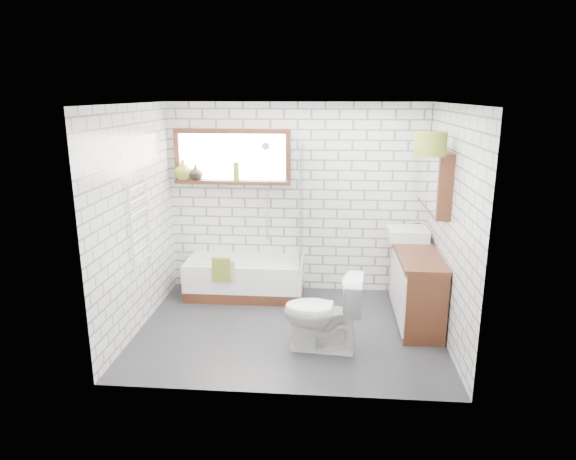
# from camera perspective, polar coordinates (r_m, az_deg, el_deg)

# --- Properties ---
(floor) EXTENTS (3.40, 2.60, 0.01)m
(floor) POSITION_cam_1_polar(r_m,az_deg,el_deg) (5.96, 0.13, -11.00)
(floor) COLOR #26262A
(floor) RESTS_ON ground
(ceiling) EXTENTS (3.40, 2.60, 0.01)m
(ceiling) POSITION_cam_1_polar(r_m,az_deg,el_deg) (5.36, 0.15, 13.91)
(ceiling) COLOR white
(ceiling) RESTS_ON ground
(wall_back) EXTENTS (3.40, 0.01, 2.50)m
(wall_back) POSITION_cam_1_polar(r_m,az_deg,el_deg) (6.79, 1.04, 3.47)
(wall_back) COLOR white
(wall_back) RESTS_ON ground
(wall_front) EXTENTS (3.40, 0.01, 2.50)m
(wall_front) POSITION_cam_1_polar(r_m,az_deg,el_deg) (4.28, -1.28, -3.50)
(wall_front) COLOR white
(wall_front) RESTS_ON ground
(wall_left) EXTENTS (0.01, 2.60, 2.50)m
(wall_left) POSITION_cam_1_polar(r_m,az_deg,el_deg) (5.91, -16.58, 1.09)
(wall_left) COLOR white
(wall_left) RESTS_ON ground
(wall_right) EXTENTS (0.01, 2.60, 2.50)m
(wall_right) POSITION_cam_1_polar(r_m,az_deg,el_deg) (5.65, 17.64, 0.39)
(wall_right) COLOR white
(wall_right) RESTS_ON ground
(window) EXTENTS (1.52, 0.16, 0.68)m
(window) POSITION_cam_1_polar(r_m,az_deg,el_deg) (6.77, -6.24, 8.06)
(window) COLOR #3A1B10
(window) RESTS_ON wall_back
(towel_radiator) EXTENTS (0.06, 0.52, 1.00)m
(towel_radiator) POSITION_cam_1_polar(r_m,az_deg,el_deg) (5.90, -16.13, 0.61)
(towel_radiator) COLOR white
(towel_radiator) RESTS_ON wall_left
(mirror_cabinet) EXTENTS (0.16, 1.20, 0.70)m
(mirror_cabinet) POSITION_cam_1_polar(r_m,az_deg,el_deg) (6.13, 15.96, 5.44)
(mirror_cabinet) COLOR #3A1B10
(mirror_cabinet) RESTS_ON wall_right
(shower_riser) EXTENTS (0.02, 0.02, 1.30)m
(shower_riser) POSITION_cam_1_polar(r_m,az_deg,el_deg) (6.77, -2.37, 4.28)
(shower_riser) COLOR silver
(shower_riser) RESTS_ON wall_back
(bathtub) EXTENTS (1.52, 0.67, 0.49)m
(bathtub) POSITION_cam_1_polar(r_m,az_deg,el_deg) (6.82, -4.78, -5.32)
(bathtub) COLOR white
(bathtub) RESTS_ON floor
(shower_screen) EXTENTS (0.02, 0.72, 1.50)m
(shower_screen) POSITION_cam_1_polar(r_m,az_deg,el_deg) (6.46, 1.54, 2.79)
(shower_screen) COLOR white
(shower_screen) RESTS_ON bathtub
(towel_green) EXTENTS (0.23, 0.06, 0.31)m
(towel_green) POSITION_cam_1_polar(r_m,az_deg,el_deg) (6.47, -7.40, -4.38)
(towel_green) COLOR olive
(towel_green) RESTS_ON bathtub
(towel_beige) EXTENTS (0.19, 0.05, 0.25)m
(towel_beige) POSITION_cam_1_polar(r_m,az_deg,el_deg) (6.46, -6.74, -4.41)
(towel_beige) COLOR tan
(towel_beige) RESTS_ON bathtub
(vanity) EXTENTS (0.47, 1.47, 0.84)m
(vanity) POSITION_cam_1_polar(r_m,az_deg,el_deg) (6.25, 14.03, -5.94)
(vanity) COLOR #3A1B10
(vanity) RESTS_ON floor
(basin) EXTENTS (0.48, 0.42, 0.14)m
(basin) POSITION_cam_1_polar(r_m,az_deg,el_deg) (6.54, 13.14, -0.43)
(basin) COLOR white
(basin) RESTS_ON vanity
(tap) EXTENTS (0.04, 0.04, 0.16)m
(tap) POSITION_cam_1_polar(r_m,az_deg,el_deg) (6.55, 14.56, 0.07)
(tap) COLOR silver
(tap) RESTS_ON vanity
(toilet) EXTENTS (0.54, 0.85, 0.83)m
(toilet) POSITION_cam_1_polar(r_m,az_deg,el_deg) (5.37, 3.86, -9.14)
(toilet) COLOR white
(toilet) RESTS_ON floor
(vase_olive) EXTENTS (0.28, 0.28, 0.26)m
(vase_olive) POSITION_cam_1_polar(r_m,az_deg,el_deg) (6.92, -11.56, 6.41)
(vase_olive) COLOR olive
(vase_olive) RESTS_ON window
(vase_dark) EXTENTS (0.25, 0.25, 0.20)m
(vase_dark) POSITION_cam_1_polar(r_m,az_deg,el_deg) (6.88, -10.23, 6.16)
(vase_dark) COLOR black
(vase_dark) RESTS_ON window
(bottle) EXTENTS (0.08, 0.08, 0.24)m
(bottle) POSITION_cam_1_polar(r_m,az_deg,el_deg) (6.76, -5.76, 6.33)
(bottle) COLOR olive
(bottle) RESTS_ON window
(pendant) EXTENTS (0.33, 0.33, 0.24)m
(pendant) POSITION_cam_1_polar(r_m,az_deg,el_deg) (5.54, 15.55, 9.21)
(pendant) COLOR olive
(pendant) RESTS_ON ceiling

